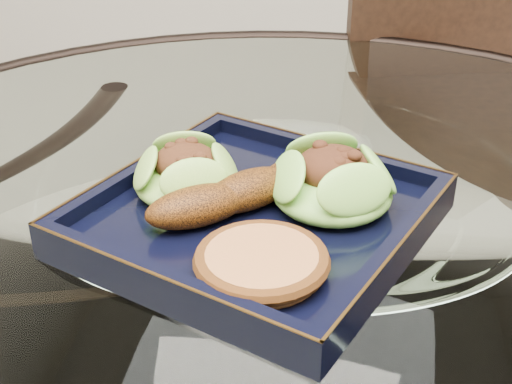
# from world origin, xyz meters

# --- Properties ---
(dining_table) EXTENTS (1.13, 1.13, 0.77)m
(dining_table) POSITION_xyz_m (-0.00, -0.00, 0.60)
(dining_table) COLOR white
(dining_table) RESTS_ON ground
(dining_chair) EXTENTS (0.52, 0.52, 0.96)m
(dining_chair) POSITION_xyz_m (0.22, 0.50, 0.54)
(dining_chair) COLOR black
(dining_chair) RESTS_ON ground
(navy_plate) EXTENTS (0.34, 0.34, 0.02)m
(navy_plate) POSITION_xyz_m (-0.02, -0.03, 0.77)
(navy_plate) COLOR black
(navy_plate) RESTS_ON dining_table
(lettuce_wrap_left) EXTENTS (0.10, 0.10, 0.03)m
(lettuce_wrap_left) POSITION_xyz_m (-0.09, -0.01, 0.80)
(lettuce_wrap_left) COLOR #4F902A
(lettuce_wrap_left) RESTS_ON navy_plate
(lettuce_wrap_right) EXTENTS (0.11, 0.11, 0.04)m
(lettuce_wrap_right) POSITION_xyz_m (0.04, 0.00, 0.80)
(lettuce_wrap_right) COLOR #5CAB31
(lettuce_wrap_right) RESTS_ON navy_plate
(roasted_plantain) EXTENTS (0.16, 0.16, 0.03)m
(roasted_plantain) POSITION_xyz_m (-0.03, -0.02, 0.80)
(roasted_plantain) COLOR #612F0A
(roasted_plantain) RESTS_ON navy_plate
(crumb_patty) EXTENTS (0.10, 0.10, 0.02)m
(crumb_patty) POSITION_xyz_m (0.01, -0.11, 0.79)
(crumb_patty) COLOR #C57B41
(crumb_patty) RESTS_ON navy_plate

